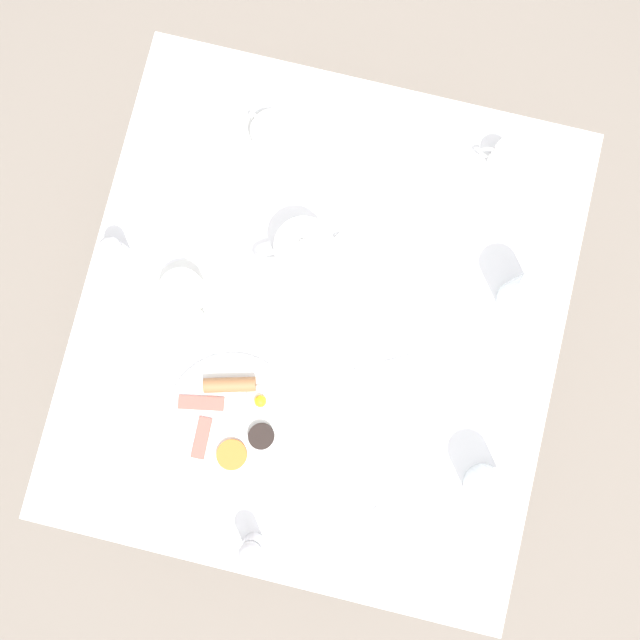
# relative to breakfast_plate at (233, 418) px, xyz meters

# --- Properties ---
(ground_plane) EXTENTS (8.00, 8.00, 0.00)m
(ground_plane) POSITION_rel_breakfast_plate_xyz_m (-0.13, -0.23, -0.76)
(ground_plane) COLOR #70665B
(table) EXTENTS (0.99, 1.06, 0.75)m
(table) POSITION_rel_breakfast_plate_xyz_m (-0.13, -0.23, -0.08)
(table) COLOR white
(table) RESTS_ON ground_plane
(breakfast_plate) EXTENTS (0.27, 0.27, 0.04)m
(breakfast_plate) POSITION_rel_breakfast_plate_xyz_m (0.00, 0.00, 0.00)
(breakfast_plate) COLOR white
(breakfast_plate) RESTS_ON table
(teapot_near) EXTENTS (0.19, 0.12, 0.12)m
(teapot_near) POSITION_rel_breakfast_plate_xyz_m (-0.06, -0.36, 0.04)
(teapot_near) COLOR white
(teapot_near) RESTS_ON table
(teacup_with_saucer_left) EXTENTS (0.15, 0.15, 0.06)m
(teacup_with_saucer_left) POSITION_rel_breakfast_plate_xyz_m (0.16, -0.22, 0.02)
(teacup_with_saucer_left) COLOR white
(teacup_with_saucer_left) RESTS_ON table
(teacup_with_saucer_right) EXTENTS (0.15, 0.15, 0.06)m
(teacup_with_saucer_right) POSITION_rel_breakfast_plate_xyz_m (0.06, -0.58, 0.02)
(teacup_with_saucer_right) COLOR white
(teacup_with_saucer_right) RESTS_ON table
(water_glass_tall) EXTENTS (0.08, 0.08, 0.15)m
(water_glass_tall) POSITION_rel_breakfast_plate_xyz_m (-0.51, -0.37, 0.07)
(water_glass_tall) COLOR white
(water_glass_tall) RESTS_ON table
(water_glass_short) EXTENTS (0.08, 0.08, 0.14)m
(water_glass_short) POSITION_rel_breakfast_plate_xyz_m (-0.52, 0.01, 0.06)
(water_glass_short) COLOR white
(water_glass_short) RESTS_ON table
(creamer_jug) EXTENTS (0.08, 0.06, 0.06)m
(creamer_jug) POSITION_rel_breakfast_plate_xyz_m (-0.42, -0.65, 0.02)
(creamer_jug) COLOR white
(creamer_jug) RESTS_ON table
(pepper_grinder) EXTENTS (0.05, 0.05, 0.10)m
(pepper_grinder) POSITION_rel_breakfast_plate_xyz_m (0.31, -0.27, 0.04)
(pepper_grinder) COLOR #BCBCC1
(pepper_grinder) RESTS_ON table
(salt_grinder) EXTENTS (0.05, 0.05, 0.10)m
(salt_grinder) POSITION_rel_breakfast_plate_xyz_m (-0.10, 0.23, 0.04)
(salt_grinder) COLOR #BCBCC1
(salt_grinder) RESTS_ON table
(napkin_folded) EXTENTS (0.17, 0.15, 0.01)m
(napkin_folded) POSITION_rel_breakfast_plate_xyz_m (-0.30, -0.15, -0.01)
(napkin_folded) COLOR white
(napkin_folded) RESTS_ON table
(fork_by_plate) EXTENTS (0.15, 0.12, 0.00)m
(fork_by_plate) POSITION_rel_breakfast_plate_xyz_m (-0.40, 0.16, -0.01)
(fork_by_plate) COLOR silver
(fork_by_plate) RESTS_ON table
(knife_by_plate) EXTENTS (0.19, 0.07, 0.00)m
(knife_by_plate) POSITION_rel_breakfast_plate_xyz_m (-0.29, -0.46, -0.01)
(knife_by_plate) COLOR silver
(knife_by_plate) RESTS_ON table
(spoon_for_tea) EXTENTS (0.12, 0.11, 0.00)m
(spoon_for_tea) POSITION_rel_breakfast_plate_xyz_m (0.23, 0.16, -0.01)
(spoon_for_tea) COLOR silver
(spoon_for_tea) RESTS_ON table
(fork_spare) EXTENTS (0.16, 0.08, 0.00)m
(fork_spare) POSITION_rel_breakfast_plate_xyz_m (0.26, -0.08, -0.01)
(fork_spare) COLOR silver
(fork_spare) RESTS_ON table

